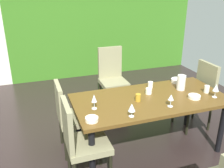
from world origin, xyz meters
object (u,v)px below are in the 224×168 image
Objects in this scene: serving_bowl_north at (92,119)px; cup_right at (138,98)px; wine_glass_east at (94,99)px; pitcher_rear at (181,82)px; wine_glass_south at (171,98)px; cup_front at (150,85)px; chair_left_far at (70,114)px; chair_right_far at (198,92)px; wine_glass_near_shelf at (216,88)px; chair_left_near at (80,139)px; wine_glass_near_window at (132,108)px; dining_table at (150,104)px; chair_head_far at (112,75)px; serving_bowl_corner at (194,97)px; serving_bowl_left at (178,81)px; cup_west at (207,89)px; cup_center at (149,91)px.

cup_right is (0.64, 0.27, 0.02)m from serving_bowl_north.
pitcher_rear is at bearing 7.16° from wine_glass_east.
cup_front is at bearing 85.97° from wine_glass_south.
chair_left_far is 0.87m from cup_right.
wine_glass_near_shelf is (-0.20, -0.54, 0.31)m from chair_right_far.
wine_glass_south is at bearing 91.08° from chair_left_near.
chair_left_near is 0.63m from wine_glass_near_window.
wine_glass_east is at bearing -176.15° from dining_table.
serving_bowl_north is at bearing -159.85° from dining_table.
chair_left_far is 0.90× the size of chair_head_far.
wine_glass_near_shelf is at bearing -12.50° from serving_bowl_corner.
serving_bowl_left reaches higher than serving_bowl_north.
chair_head_far is at bearing 139.01° from chair_left_far.
wine_glass_east is at bearing 172.79° from wine_glass_near_shelf.
pitcher_rear is (0.53, -1.25, 0.27)m from chair_head_far.
cup_right is at bearing -168.83° from pitcher_rear.
wine_glass_near_window is 1.12× the size of serving_bowl_north.
wine_glass_south is at bearing -40.55° from cup_right.
pitcher_rear is at bearing 91.42° from serving_bowl_corner.
chair_right_far is 6.66× the size of wine_glass_south.
wine_glass_south is 0.66m from wine_glass_near_shelf.
cup_right is at bearing 83.86° from chair_head_far.
serving_bowl_corner is 1.81× the size of cup_front.
chair_head_far is (-0.03, 1.36, -0.09)m from dining_table.
chair_head_far reaches higher than serving_bowl_left.
cup_west is at bearing 20.15° from serving_bowl_corner.
cup_west is 0.48× the size of pitcher_rear.
wine_glass_south is (0.84, -0.23, -0.01)m from wine_glass_east.
chair_left_far is 10.40× the size of cup_right.
chair_left_near is 0.93× the size of chair_head_far.
cup_west is at bearing -3.62° from cup_right.
cup_right is 1.14× the size of cup_center.
cup_right is (-0.29, 0.25, -0.06)m from wine_glass_south.
chair_right_far is 1.53m from wine_glass_near_window.
dining_table is 0.36m from wine_glass_south.
wine_glass_near_shelf reaches higher than cup_center.
serving_bowl_north is 0.96m from cup_center.
chair_head_far is 6.08× the size of wine_glass_east.
serving_bowl_left is at bearing 5.06° from cup_front.
serving_bowl_corner is at bearing -101.08° from serving_bowl_left.
serving_bowl_corner is (1.46, 0.12, 0.22)m from chair_left_near.
chair_right_far reaches higher than cup_center.
cup_right is at bearing 167.57° from wine_glass_near_shelf.
chair_right_far reaches higher than wine_glass_near_shelf.
cup_right is 0.70m from pitcher_rear.
dining_table is 0.56m from wine_glass_near_window.
chair_right_far is 1.21m from cup_right.
serving_bowl_corner is 0.30m from pitcher_rear.
serving_bowl_north is 0.67× the size of pitcher_rear.
chair_left_far reaches higher than wine_glass_near_window.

